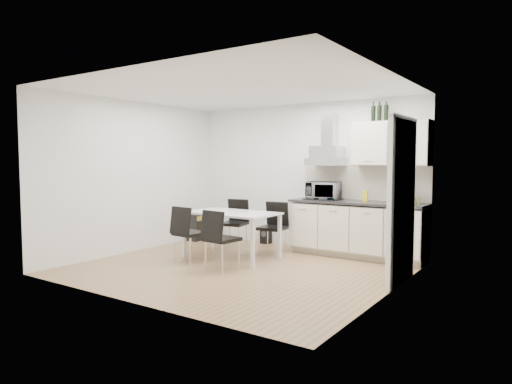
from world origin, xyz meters
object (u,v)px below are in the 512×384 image
chair_far_left (234,224)px  chair_far_right (272,229)px  kitchenette (360,207)px  dining_table (231,217)px  guitar_amp (200,226)px  floor_speaker (266,235)px  chair_near_right (222,240)px  chair_near_left (190,234)px

chair_far_left → chair_far_right: (0.86, -0.06, 0.00)m
kitchenette → dining_table: bearing=-144.2°
dining_table → chair_far_left: 0.81m
guitar_amp → floor_speaker: 1.40m
dining_table → guitar_amp: bearing=147.2°
chair_far_left → chair_near_right: bearing=109.8°
chair_far_left → floor_speaker: bearing=-115.9°
chair_far_left → chair_near_right: same height
guitar_amp → chair_far_left: bearing=-23.4°
chair_far_right → floor_speaker: bearing=-58.6°
kitchenette → chair_near_left: kitchenette is taller
kitchenette → guitar_amp: (-3.28, -0.19, -0.57)m
chair_far_right → chair_far_left: bearing=-11.6°
chair_near_left → floor_speaker: size_ratio=2.89×
kitchenette → chair_near_right: size_ratio=2.86×
kitchenette → dining_table: kitchenette is taller
dining_table → floor_speaker: size_ratio=4.93×
kitchenette → chair_near_left: size_ratio=2.86×
chair_near_right → guitar_amp: bearing=143.6°
floor_speaker → chair_near_left: bearing=-98.5°
kitchenette → chair_far_right: 1.49m
chair_far_left → guitar_amp: chair_far_left is taller
chair_far_left → kitchenette: bearing=-175.7°
chair_near_right → guitar_amp: (-1.98, 1.79, -0.18)m
kitchenette → chair_near_right: kitchenette is taller
chair_far_left → chair_far_right: 0.86m
chair_near_left → floor_speaker: (0.11, 2.01, -0.29)m
chair_near_left → guitar_amp: bearing=131.0°
dining_table → chair_far_right: size_ratio=1.70×
chair_far_left → guitar_amp: bearing=-30.4°
kitchenette → chair_far_left: size_ratio=2.86×
chair_far_right → chair_near_left: (-0.76, -1.19, 0.00)m
guitar_amp → chair_near_right: bearing=-46.2°
kitchenette → guitar_amp: 3.34m
kitchenette → chair_far_left: (-2.13, -0.59, -0.39)m
kitchenette → chair_far_left: kitchenette is taller
kitchenette → chair_near_left: 2.78m
chair_near_left → chair_near_right: bearing=-5.9°
dining_table → chair_far_left: size_ratio=1.70×
kitchenette → chair_far_right: kitchenette is taller
kitchenette → guitar_amp: kitchenette is taller
chair_far_right → floor_speaker: size_ratio=2.89×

